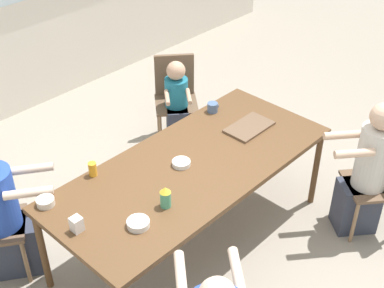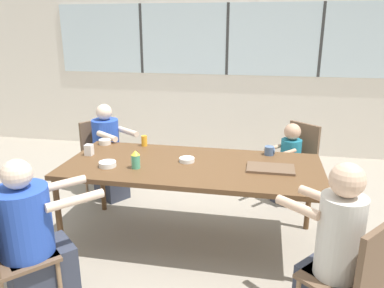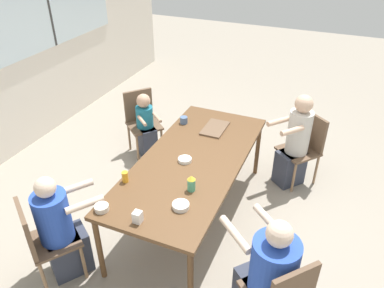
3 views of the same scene
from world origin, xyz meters
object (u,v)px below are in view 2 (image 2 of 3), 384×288
(chair_for_man_blue_shirt, at_px, (5,250))
(milk_carton_small, at_px, (89,150))
(chair_for_woman_green_shirt, at_px, (101,151))
(chair_for_man_teal_shirt, at_px, (357,274))
(person_woman_green_shirt, at_px, (109,156))
(sippy_cup, at_px, (136,159))
(juice_glass, at_px, (144,141))
(coffee_mug, at_px, (270,151))
(bowl_cereal, at_px, (105,142))
(bowl_white_shallow, at_px, (187,160))
(person_man_teal_shirt, at_px, (333,257))
(bowl_fruit, at_px, (108,164))
(chair_for_toddler, at_px, (298,155))
(person_man_blue_shirt, at_px, (34,244))
(person_toddler, at_px, (288,166))

(chair_for_man_blue_shirt, xyz_separation_m, milk_carton_small, (0.03, 1.18, 0.29))
(chair_for_woman_green_shirt, height_order, chair_for_man_teal_shirt, same)
(person_woman_green_shirt, bearing_deg, chair_for_woman_green_shirt, -90.00)
(sippy_cup, relative_size, juice_glass, 1.49)
(chair_for_man_teal_shirt, height_order, coffee_mug, chair_for_man_teal_shirt)
(bowl_cereal, bearing_deg, chair_for_man_blue_shirt, -91.25)
(juice_glass, bearing_deg, bowl_white_shallow, -35.94)
(chair_for_man_blue_shirt, bearing_deg, sippy_cup, 100.94)
(chair_for_woman_green_shirt, height_order, chair_for_man_blue_shirt, same)
(person_man_teal_shirt, xyz_separation_m, coffee_mug, (-0.38, 1.23, 0.25))
(sippy_cup, relative_size, bowl_fruit, 1.08)
(bowl_fruit, bearing_deg, person_woman_green_shirt, 113.58)
(chair_for_toddler, bearing_deg, milk_carton_small, 69.78)
(juice_glass, bearing_deg, person_man_teal_shirt, -38.69)
(chair_for_woman_green_shirt, bearing_deg, sippy_cup, 72.32)
(person_man_blue_shirt, bearing_deg, chair_for_man_blue_shirt, -90.00)
(milk_carton_small, bearing_deg, bowl_fruit, -40.73)
(person_toddler, bearing_deg, milk_carton_small, 68.26)
(bowl_fruit, bearing_deg, chair_for_toddler, 38.80)
(bowl_fruit, bearing_deg, chair_for_woman_green_shirt, 117.81)
(chair_for_woman_green_shirt, distance_m, coffee_mug, 1.96)
(person_toddler, bearing_deg, chair_for_toddler, -90.00)
(person_toddler, relative_size, bowl_fruit, 6.20)
(chair_for_man_blue_shirt, distance_m, coffee_mug, 2.24)
(chair_for_woman_green_shirt, xyz_separation_m, coffee_mug, (1.88, -0.48, 0.28))
(person_woman_green_shirt, height_order, coffee_mug, person_woman_green_shirt)
(chair_for_toddler, relative_size, person_man_teal_shirt, 0.74)
(chair_for_man_blue_shirt, distance_m, bowl_cereal, 1.54)
(coffee_mug, xyz_separation_m, juice_glass, (-1.20, 0.04, 0.01))
(person_toddler, bearing_deg, chair_for_man_blue_shirt, 89.42)
(person_man_teal_shirt, bearing_deg, chair_for_man_teal_shirt, -90.00)
(chair_for_man_teal_shirt, height_order, milk_carton_small, chair_for_man_teal_shirt)
(bowl_cereal, xyz_separation_m, bowl_fruit, (0.28, -0.58, -0.00))
(sippy_cup, height_order, bowl_fruit, sippy_cup)
(chair_for_man_teal_shirt, xyz_separation_m, bowl_cereal, (-2.11, 1.35, 0.26))
(person_woman_green_shirt, distance_m, sippy_cup, 1.20)
(chair_for_toddler, bearing_deg, chair_for_man_blue_shirt, 89.45)
(chair_for_woman_green_shirt, xyz_separation_m, chair_for_man_blue_shirt, (0.24, -1.98, 0.00))
(coffee_mug, distance_m, bowl_fruit, 1.44)
(bowl_cereal, bearing_deg, sippy_cup, -47.54)
(sippy_cup, bearing_deg, chair_for_man_teal_shirt, -26.07)
(juice_glass, xyz_separation_m, bowl_white_shallow, (0.50, -0.36, -0.03))
(milk_carton_small, bearing_deg, bowl_cereal, 89.60)
(chair_for_man_teal_shirt, distance_m, bowl_cereal, 2.52)
(bowl_white_shallow, bearing_deg, sippy_cup, -148.65)
(bowl_cereal, distance_m, bowl_fruit, 0.65)
(person_man_blue_shirt, xyz_separation_m, person_man_teal_shirt, (1.91, 0.14, 0.06))
(chair_for_toddler, distance_m, person_man_teal_shirt, 2.00)
(milk_carton_small, height_order, bowl_fruit, milk_carton_small)
(juice_glass, xyz_separation_m, milk_carton_small, (-0.41, -0.36, -0.00))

